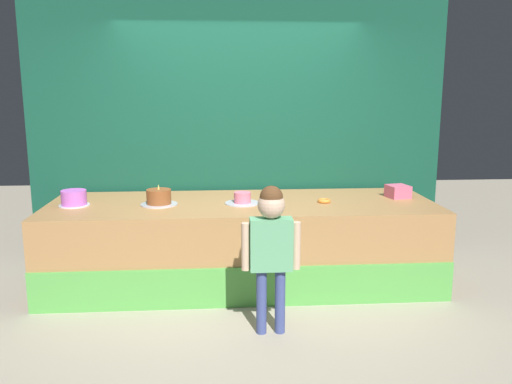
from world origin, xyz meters
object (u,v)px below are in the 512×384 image
donut (324,201)px  cake_left (74,198)px  pink_box (398,191)px  cake_center (159,198)px  child_figure (271,240)px  cake_right (242,199)px

donut → cake_left: bearing=179.2°
cake_left → donut: bearing=-0.8°
pink_box → donut: bearing=-166.9°
cake_left → cake_center: cake_center is taller
donut → cake_center: cake_center is taller
pink_box → child_figure: bearing=-138.6°
pink_box → cake_right: 1.54m
child_figure → cake_right: (-0.16, 1.04, 0.09)m
donut → cake_left: (-2.30, 0.03, 0.05)m
child_figure → cake_left: (-1.69, 1.07, 0.12)m
cake_center → cake_right: size_ratio=1.04×
cake_right → cake_left: bearing=179.1°
child_figure → donut: (0.61, 1.03, 0.06)m
donut → cake_right: size_ratio=0.37×
child_figure → donut: bearing=59.6°
child_figure → cake_right: child_figure is taller
pink_box → cake_center: (-2.30, -0.16, 0.01)m
cake_left → cake_right: bearing=-0.9°
pink_box → cake_left: cake_left is taller
child_figure → cake_center: 1.40m
donut → cake_left: size_ratio=0.44×
pink_box → cake_left: (-3.06, -0.14, 0.01)m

